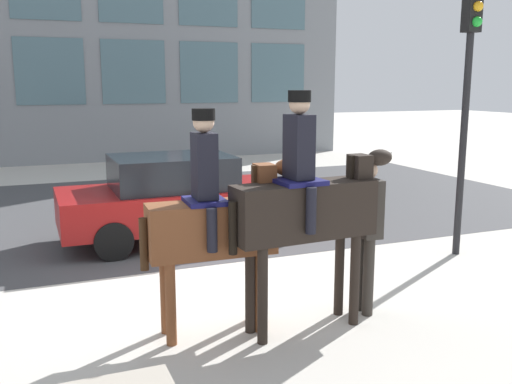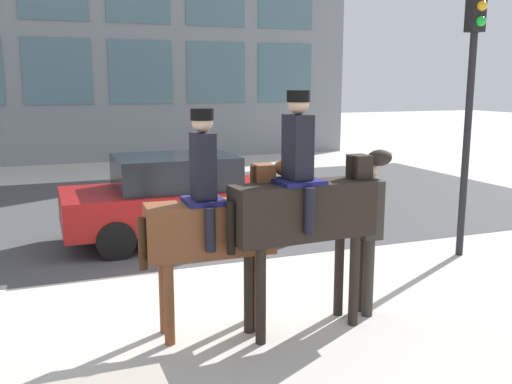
% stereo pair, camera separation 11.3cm
% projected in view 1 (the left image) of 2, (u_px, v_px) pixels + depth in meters
% --- Properties ---
extents(ground_plane, '(80.00, 80.00, 0.00)m').
position_uv_depth(ground_plane, '(209.00, 277.00, 8.02)').
color(ground_plane, beige).
extents(road_surface, '(18.60, 8.50, 0.01)m').
position_uv_depth(road_surface, '(143.00, 209.00, 12.34)').
color(road_surface, '#444447').
rests_on(road_surface, ground_plane).
extents(mounted_horse_lead, '(1.80, 0.65, 2.43)m').
position_uv_depth(mounted_horse_lead, '(215.00, 221.00, 6.03)').
color(mounted_horse_lead, brown).
rests_on(mounted_horse_lead, ground_plane).
extents(mounted_horse_companion, '(2.01, 0.65, 2.61)m').
position_uv_depth(mounted_horse_companion, '(307.00, 206.00, 6.12)').
color(mounted_horse_companion, black).
rests_on(mounted_horse_companion, ground_plane).
extents(pedestrian_bystander, '(0.85, 0.43, 1.81)m').
position_uv_depth(pedestrian_bystander, '(366.00, 225.00, 6.59)').
color(pedestrian_bystander, '#332D28').
rests_on(pedestrian_bystander, ground_plane).
extents(street_car_near_lane, '(3.99, 1.81, 1.48)m').
position_uv_depth(street_car_near_lane, '(177.00, 197.00, 9.84)').
color(street_car_near_lane, maroon).
rests_on(street_car_near_lane, ground_plane).
extents(traffic_light, '(0.24, 0.29, 4.15)m').
position_uv_depth(traffic_light, '(468.00, 77.00, 8.60)').
color(traffic_light, black).
rests_on(traffic_light, ground_plane).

